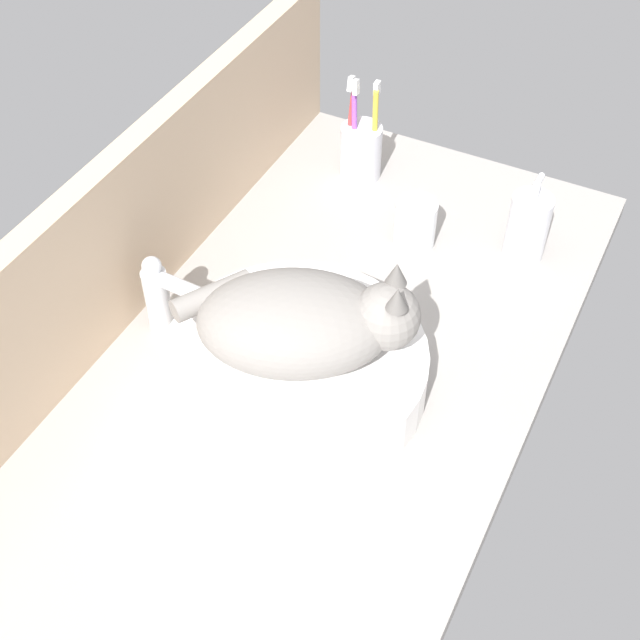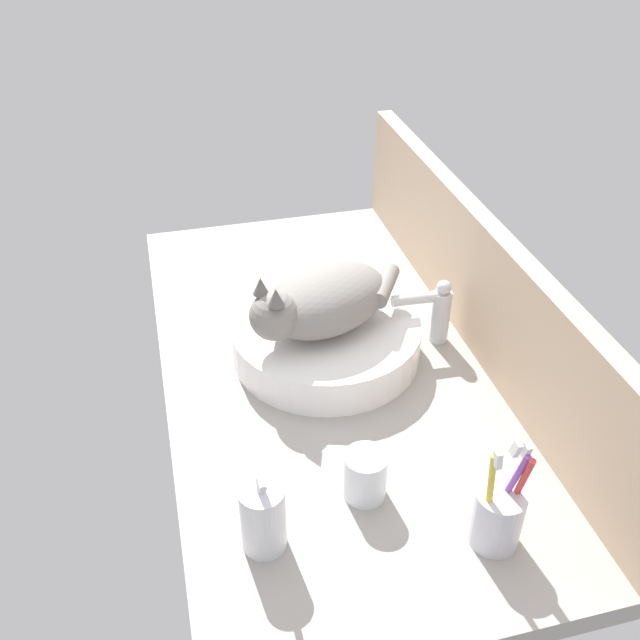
{
  "view_description": "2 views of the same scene",
  "coord_description": "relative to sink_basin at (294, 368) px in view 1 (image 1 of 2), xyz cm",
  "views": [
    {
      "loc": [
        -70.48,
        -37.98,
        94.67
      ],
      "look_at": [
        1.57,
        -1.63,
        10.13
      ],
      "focal_mm": 50.0,
      "sensor_mm": 36.0,
      "label": 1
    },
    {
      "loc": [
        101.13,
        -27.31,
        84.75
      ],
      "look_at": [
        0.11,
        -1.82,
        10.07
      ],
      "focal_mm": 40.0,
      "sensor_mm": 36.0,
      "label": 2
    }
  ],
  "objects": [
    {
      "name": "ground_plane",
      "position": [
        2.48,
        -0.28,
        -5.57
      ],
      "size": [
        117.7,
        61.72,
        4.0
      ],
      "primitive_type": "cube",
      "color": "#9E9993"
    },
    {
      "name": "backsplash_panel",
      "position": [
        2.48,
        28.78,
        9.33
      ],
      "size": [
        117.7,
        3.6,
        25.81
      ],
      "primitive_type": "cube",
      "color": "#CCAD8C",
      "rests_on": "ground_plane"
    },
    {
      "name": "sink_basin",
      "position": [
        0.0,
        0.0,
        0.0
      ],
      "size": [
        35.46,
        35.46,
        7.15
      ],
      "primitive_type": "cylinder",
      "color": "white",
      "rests_on": "ground_plane"
    },
    {
      "name": "cat",
      "position": [
        0.64,
        -1.21,
        9.33
      ],
      "size": [
        25.87,
        30.65,
        14.0
      ],
      "color": "gray",
      "rests_on": "sink_basin"
    },
    {
      "name": "faucet",
      "position": [
        0.96,
        21.09,
        3.73
      ],
      "size": [
        3.6,
        11.84,
        13.6
      ],
      "color": "silver",
      "rests_on": "ground_plane"
    },
    {
      "name": "soap_dispenser",
      "position": [
        39.94,
        -19.6,
        2.09
      ],
      "size": [
        6.38,
        6.38,
        14.43
      ],
      "color": "silver",
      "rests_on": "ground_plane"
    },
    {
      "name": "toothbrush_cup",
      "position": [
        47.2,
        12.08,
        1.7
      ],
      "size": [
        7.06,
        7.06,
        18.73
      ],
      "color": "silver",
      "rests_on": "ground_plane"
    },
    {
      "name": "water_glass",
      "position": [
        34.63,
        -3.23,
        -0.11
      ],
      "size": [
        6.6,
        6.6,
        8.0
      ],
      "color": "white",
      "rests_on": "ground_plane"
    }
  ]
}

